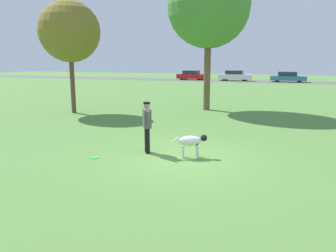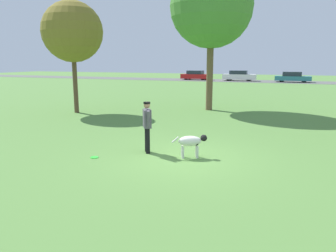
{
  "view_description": "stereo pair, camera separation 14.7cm",
  "coord_description": "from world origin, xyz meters",
  "px_view_note": "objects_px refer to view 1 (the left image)",
  "views": [
    {
      "loc": [
        2.8,
        -8.86,
        2.84
      ],
      "look_at": [
        -0.48,
        0.18,
        0.9
      ],
      "focal_mm": 35.0,
      "sensor_mm": 36.0,
      "label": 1
    },
    {
      "loc": [
        2.94,
        -8.81,
        2.84
      ],
      "look_at": [
        -0.48,
        0.18,
        0.9
      ],
      "focal_mm": 35.0,
      "sensor_mm": 36.0,
      "label": 2
    }
  ],
  "objects_px": {
    "person": "(147,123)",
    "parked_car_white": "(235,76)",
    "parked_car_teal": "(288,77)",
    "tree_near_left": "(70,32)",
    "parked_car_red": "(192,75)",
    "tree_mid_center": "(209,6)",
    "frisbee": "(94,158)",
    "dog": "(192,142)"
  },
  "relations": [
    {
      "from": "person",
      "to": "parked_car_white",
      "type": "relative_size",
      "value": 0.35
    },
    {
      "from": "parked_car_white",
      "to": "parked_car_teal",
      "type": "xyz_separation_m",
      "value": [
        7.0,
        -0.33,
        -0.05
      ]
    },
    {
      "from": "person",
      "to": "parked_car_white",
      "type": "bearing_deg",
      "value": 152.3
    },
    {
      "from": "tree_near_left",
      "to": "parked_car_white",
      "type": "distance_m",
      "value": 32.13
    },
    {
      "from": "tree_near_left",
      "to": "parked_car_white",
      "type": "xyz_separation_m",
      "value": [
        3.97,
        31.68,
        -3.59
      ]
    },
    {
      "from": "person",
      "to": "tree_near_left",
      "type": "xyz_separation_m",
      "value": [
        -6.95,
        5.9,
        3.37
      ]
    },
    {
      "from": "tree_near_left",
      "to": "parked_car_red",
      "type": "distance_m",
      "value": 32.12
    },
    {
      "from": "tree_mid_center",
      "to": "parked_car_teal",
      "type": "bearing_deg",
      "value": 81.02
    },
    {
      "from": "frisbee",
      "to": "tree_near_left",
      "type": "height_order",
      "value": "tree_near_left"
    },
    {
      "from": "tree_mid_center",
      "to": "parked_car_red",
      "type": "distance_m",
      "value": 30.05
    },
    {
      "from": "frisbee",
      "to": "tree_near_left",
      "type": "distance_m",
      "value": 9.99
    },
    {
      "from": "dog",
      "to": "tree_mid_center",
      "type": "relative_size",
      "value": 0.12
    },
    {
      "from": "dog",
      "to": "tree_near_left",
      "type": "height_order",
      "value": "tree_near_left"
    },
    {
      "from": "parked_car_white",
      "to": "frisbee",
      "type": "bearing_deg",
      "value": -88.88
    },
    {
      "from": "person",
      "to": "dog",
      "type": "distance_m",
      "value": 1.51
    },
    {
      "from": "frisbee",
      "to": "tree_mid_center",
      "type": "height_order",
      "value": "tree_mid_center"
    },
    {
      "from": "dog",
      "to": "frisbee",
      "type": "xyz_separation_m",
      "value": [
        -2.68,
        -1.04,
        -0.47
      ]
    },
    {
      "from": "person",
      "to": "dog",
      "type": "bearing_deg",
      "value": 56.23
    },
    {
      "from": "dog",
      "to": "frisbee",
      "type": "relative_size",
      "value": 4.25
    },
    {
      "from": "tree_mid_center",
      "to": "parked_car_teal",
      "type": "relative_size",
      "value": 1.79
    },
    {
      "from": "tree_near_left",
      "to": "parked_car_white",
      "type": "height_order",
      "value": "tree_near_left"
    },
    {
      "from": "person",
      "to": "tree_mid_center",
      "type": "relative_size",
      "value": 0.2
    },
    {
      "from": "frisbee",
      "to": "parked_car_red",
      "type": "xyz_separation_m",
      "value": [
        -8.05,
        38.81,
        0.65
      ]
    },
    {
      "from": "tree_mid_center",
      "to": "parked_car_red",
      "type": "xyz_separation_m",
      "value": [
        -8.92,
        28.24,
        -5.08
      ]
    },
    {
      "from": "frisbee",
      "to": "dog",
      "type": "bearing_deg",
      "value": 21.21
    },
    {
      "from": "dog",
      "to": "tree_near_left",
      "type": "distance_m",
      "value": 10.97
    },
    {
      "from": "parked_car_red",
      "to": "parked_car_teal",
      "type": "distance_m",
      "value": 13.31
    },
    {
      "from": "person",
      "to": "parked_car_red",
      "type": "relative_size",
      "value": 0.37
    },
    {
      "from": "parked_car_white",
      "to": "parked_car_teal",
      "type": "height_order",
      "value": "parked_car_white"
    },
    {
      "from": "person",
      "to": "dog",
      "type": "relative_size",
      "value": 1.59
    },
    {
      "from": "tree_mid_center",
      "to": "parked_car_red",
      "type": "height_order",
      "value": "tree_mid_center"
    },
    {
      "from": "parked_car_teal",
      "to": "tree_mid_center",
      "type": "bearing_deg",
      "value": -99.26
    },
    {
      "from": "person",
      "to": "frisbee",
      "type": "bearing_deg",
      "value": -81.15
    },
    {
      "from": "dog",
      "to": "tree_near_left",
      "type": "xyz_separation_m",
      "value": [
        -8.4,
        5.94,
        3.82
      ]
    },
    {
      "from": "dog",
      "to": "tree_mid_center",
      "type": "bearing_deg",
      "value": 75.06
    },
    {
      "from": "parked_car_red",
      "to": "parked_car_teal",
      "type": "xyz_separation_m",
      "value": [
        13.31,
        -0.47,
        0.0
      ]
    },
    {
      "from": "frisbee",
      "to": "parked_car_red",
      "type": "height_order",
      "value": "parked_car_red"
    },
    {
      "from": "tree_near_left",
      "to": "tree_mid_center",
      "type": "bearing_deg",
      "value": 28.64
    },
    {
      "from": "tree_near_left",
      "to": "parked_car_red",
      "type": "relative_size",
      "value": 1.37
    },
    {
      "from": "frisbee",
      "to": "parked_car_red",
      "type": "distance_m",
      "value": 39.64
    },
    {
      "from": "frisbee",
      "to": "parked_car_teal",
      "type": "distance_m",
      "value": 38.7
    },
    {
      "from": "dog",
      "to": "parked_car_teal",
      "type": "distance_m",
      "value": 37.38
    }
  ]
}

